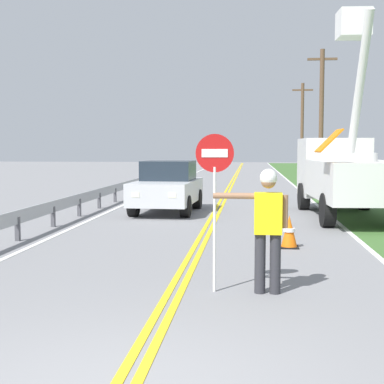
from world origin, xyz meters
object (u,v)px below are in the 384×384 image
stop_sign_paddle (215,177)px  utility_bucket_truck (346,170)px  oncoming_sedan_nearest (168,187)px  traffic_cone_lead (289,232)px  utility_pole_far (302,126)px  flagger_worker (267,222)px  utility_pole_mid (321,113)px

stop_sign_paddle → utility_bucket_truck: (3.49, 9.53, -0.27)m
oncoming_sedan_nearest → stop_sign_paddle: bearing=-77.5°
utility_bucket_truck → traffic_cone_lead: 6.25m
utility_bucket_truck → utility_pole_far: (1.56, 31.90, 2.65)m
flagger_worker → utility_pole_mid: utility_pole_mid is taller
stop_sign_paddle → utility_bucket_truck: bearing=69.9°
flagger_worker → utility_pole_far: utility_pole_far is taller
utility_bucket_truck → utility_pole_mid: 17.46m
utility_bucket_truck → utility_pole_mid: bearing=85.5°
stop_sign_paddle → oncoming_sedan_nearest: size_ratio=0.56×
utility_pole_mid → utility_pole_far: size_ratio=1.04×
stop_sign_paddle → utility_pole_mid: utility_pole_mid is taller
flagger_worker → traffic_cone_lead: (0.59, 3.77, -0.71)m
utility_pole_far → traffic_cone_lead: bearing=-95.6°
utility_bucket_truck → traffic_cone_lead: size_ratio=9.87×
utility_pole_mid → traffic_cone_lead: bearing=-98.7°
stop_sign_paddle → traffic_cone_lead: 4.23m
utility_bucket_truck → traffic_cone_lead: bearing=-110.3°
utility_pole_mid → stop_sign_paddle: bearing=-100.3°
flagger_worker → utility_pole_mid: bearing=81.3°
flagger_worker → utility_pole_mid: (4.09, 26.72, 3.22)m
utility_bucket_truck → oncoming_sedan_nearest: 5.75m
utility_bucket_truck → utility_pole_mid: utility_pole_mid is taller
utility_bucket_truck → traffic_cone_lead: utility_bucket_truck is taller
oncoming_sedan_nearest → traffic_cone_lead: (3.56, -6.23, -0.50)m
flagger_worker → oncoming_sedan_nearest: bearing=106.6°
oncoming_sedan_nearest → utility_pole_far: bearing=77.0°
utility_bucket_truck → utility_pole_mid: (1.36, 17.17, 2.82)m
utility_pole_far → traffic_cone_lead: utility_pole_far is taller
utility_bucket_truck → stop_sign_paddle: bearing=-110.1°
flagger_worker → oncoming_sedan_nearest: flagger_worker is taller
utility_pole_mid → traffic_cone_lead: 23.54m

